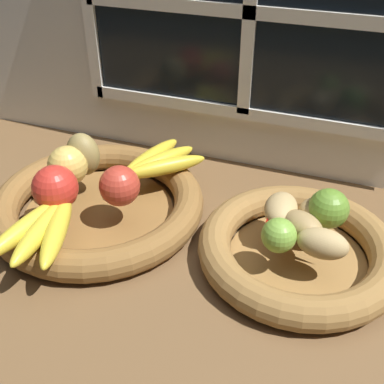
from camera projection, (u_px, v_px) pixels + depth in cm
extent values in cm
cube|color=brown|center=(196.00, 253.00, 79.55)|extent=(140.00, 90.00, 3.00)
cube|color=silver|center=(252.00, 29.00, 86.27)|extent=(140.00, 3.00, 55.00)
cube|color=black|center=(251.00, 11.00, 82.81)|extent=(64.00, 0.80, 38.00)
cube|color=white|center=(250.00, 12.00, 82.34)|extent=(2.40, 1.20, 38.00)
cube|color=white|center=(250.00, 12.00, 82.34)|extent=(64.00, 1.20, 2.40)
cube|color=white|center=(243.00, 113.00, 93.14)|extent=(64.00, 1.20, 2.40)
cylinder|color=brown|center=(100.00, 212.00, 85.55)|extent=(26.45, 26.45, 1.00)
torus|color=brown|center=(98.00, 203.00, 84.37)|extent=(37.41, 37.41, 5.16)
cylinder|color=olive|center=(297.00, 259.00, 75.58)|extent=(21.60, 21.60, 1.00)
torus|color=olive|center=(298.00, 249.00, 74.40)|extent=(31.50, 31.50, 5.16)
sphere|color=red|center=(55.00, 188.00, 77.06)|extent=(7.50, 7.50, 7.50)
sphere|color=#DBB756|center=(68.00, 166.00, 83.14)|extent=(7.05, 7.05, 7.05)
sphere|color=#B73828|center=(120.00, 186.00, 78.16)|extent=(6.80, 6.80, 6.80)
ellipsoid|color=olive|center=(83.00, 154.00, 85.31)|extent=(7.31, 6.50, 8.12)
ellipsoid|color=yellow|center=(30.00, 225.00, 72.69)|extent=(5.79, 17.69, 3.11)
ellipsoid|color=yellow|center=(42.00, 228.00, 72.00)|extent=(4.93, 17.65, 3.11)
ellipsoid|color=yellow|center=(57.00, 229.00, 71.79)|extent=(9.16, 17.37, 3.11)
sphere|color=brown|center=(68.00, 196.00, 78.96)|extent=(2.80, 2.80, 2.80)
ellipsoid|color=gold|center=(165.00, 167.00, 86.80)|extent=(13.56, 12.90, 2.93)
ellipsoid|color=gold|center=(159.00, 161.00, 88.37)|extent=(10.63, 15.05, 2.93)
ellipsoid|color=gold|center=(151.00, 157.00, 89.61)|extent=(6.86, 16.02, 2.93)
sphere|color=brown|center=(123.00, 176.00, 84.27)|extent=(2.64, 2.64, 2.64)
ellipsoid|color=tan|center=(281.00, 209.00, 75.16)|extent=(5.64, 8.04, 4.14)
ellipsoid|color=#A38451|center=(321.00, 211.00, 74.82)|extent=(8.40, 7.64, 4.03)
ellipsoid|color=tan|center=(323.00, 244.00, 68.04)|extent=(7.56, 4.69, 4.49)
ellipsoid|color=#A38451|center=(302.00, 226.00, 71.78)|extent=(8.31, 7.34, 4.06)
sphere|color=#7AAD3D|center=(279.00, 235.00, 69.03)|extent=(5.20, 5.20, 5.20)
sphere|color=olive|center=(329.00, 209.00, 73.44)|extent=(6.31, 6.31, 6.31)
cone|color=red|center=(304.00, 232.00, 71.88)|extent=(11.87, 3.87, 2.34)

